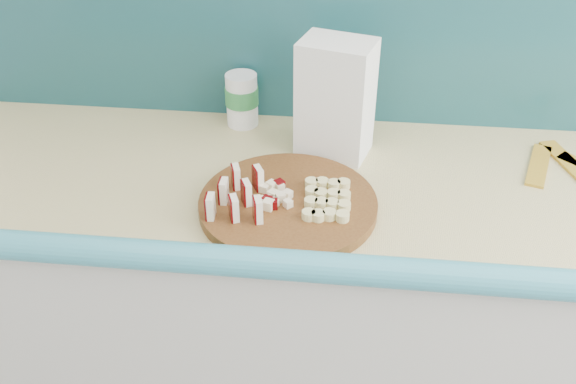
{
  "coord_description": "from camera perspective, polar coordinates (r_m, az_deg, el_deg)",
  "views": [
    {
      "loc": [
        -0.02,
        0.31,
        1.7
      ],
      "look_at": [
        -0.13,
        1.37,
        0.95
      ],
      "focal_mm": 40.0,
      "sensor_mm": 36.0,
      "label": 1
    }
  ],
  "objects": [
    {
      "name": "backsplash",
      "position": [
        1.58,
        10.45,
        14.34
      ],
      "size": [
        2.2,
        0.02,
        0.5
      ],
      "primitive_type": "cube",
      "color": "teal",
      "rests_on": "kitchen_counter"
    },
    {
      "name": "canister",
      "position": [
        1.61,
        -4.12,
        8.27
      ],
      "size": [
        0.08,
        0.08,
        0.13
      ],
      "rotation": [
        0.0,
        0.0,
        0.35
      ],
      "color": "white",
      "rests_on": "kitchen_counter"
    },
    {
      "name": "cutting_board",
      "position": [
        1.32,
        0.0,
        -1.12
      ],
      "size": [
        0.37,
        0.37,
        0.02
      ],
      "primitive_type": "cylinder",
      "rotation": [
        0.0,
        0.0,
        -0.0
      ],
      "color": "#49280F",
      "rests_on": "kitchen_counter"
    },
    {
      "name": "banana_slices",
      "position": [
        1.31,
        3.46,
        -0.64
      ],
      "size": [
        0.09,
        0.14,
        0.02
      ],
      "color": "#DCD186",
      "rests_on": "cutting_board"
    },
    {
      "name": "flour_bag",
      "position": [
        1.46,
        4.24,
        8.25
      ],
      "size": [
        0.18,
        0.15,
        0.27
      ],
      "primitive_type": "cube",
      "rotation": [
        0.0,
        0.0,
        -0.28
      ],
      "color": "white",
      "rests_on": "kitchen_counter"
    },
    {
      "name": "kitchen_counter",
      "position": [
        1.72,
        8.38,
        -11.73
      ],
      "size": [
        2.2,
        0.63,
        0.91
      ],
      "color": "beige",
      "rests_on": "ground"
    },
    {
      "name": "banana_peel",
      "position": [
        1.59,
        23.6,
        2.12
      ],
      "size": [
        0.25,
        0.21,
        0.01
      ],
      "rotation": [
        0.0,
        0.0,
        0.13
      ],
      "color": "gold",
      "rests_on": "kitchen_counter"
    },
    {
      "name": "apple_chunks",
      "position": [
        1.31,
        -1.02,
        -0.31
      ],
      "size": [
        0.06,
        0.06,
        0.02
      ],
      "color": "#F3E6C2",
      "rests_on": "cutting_board"
    },
    {
      "name": "apple_wedges",
      "position": [
        1.29,
        -4.48,
        -0.2
      ],
      "size": [
        0.11,
        0.14,
        0.05
      ],
      "color": "#F4E4C3",
      "rests_on": "cutting_board"
    }
  ]
}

